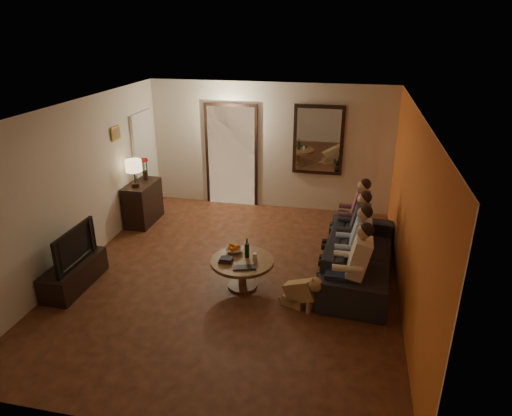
% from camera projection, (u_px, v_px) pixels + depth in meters
% --- Properties ---
extents(floor, '(5.00, 6.00, 0.01)m').
position_uv_depth(floor, '(233.00, 275.00, 7.16)').
color(floor, '#422412').
rests_on(floor, ground).
extents(ceiling, '(5.00, 6.00, 0.01)m').
position_uv_depth(ceiling, '(230.00, 109.00, 6.17)').
color(ceiling, white).
rests_on(ceiling, back_wall).
extents(back_wall, '(5.00, 0.02, 2.60)m').
position_uv_depth(back_wall, '(269.00, 147.00, 9.37)').
color(back_wall, beige).
rests_on(back_wall, floor).
extents(front_wall, '(5.00, 0.02, 2.60)m').
position_uv_depth(front_wall, '(143.00, 320.00, 3.95)').
color(front_wall, beige).
rests_on(front_wall, floor).
extents(left_wall, '(0.02, 6.00, 2.60)m').
position_uv_depth(left_wall, '(78.00, 186.00, 7.15)').
color(left_wall, beige).
rests_on(left_wall, floor).
extents(right_wall, '(0.02, 6.00, 2.60)m').
position_uv_depth(right_wall, '(410.00, 212.00, 6.18)').
color(right_wall, beige).
rests_on(right_wall, floor).
extents(orange_accent, '(0.01, 6.00, 2.60)m').
position_uv_depth(orange_accent, '(409.00, 212.00, 6.18)').
color(orange_accent, orange).
rests_on(orange_accent, right_wall).
extents(kitchen_doorway, '(1.00, 0.06, 2.10)m').
position_uv_depth(kitchen_doorway, '(232.00, 156.00, 9.61)').
color(kitchen_doorway, '#FFE0A5').
rests_on(kitchen_doorway, floor).
extents(door_trim, '(1.12, 0.04, 2.22)m').
position_uv_depth(door_trim, '(231.00, 157.00, 9.60)').
color(door_trim, black).
rests_on(door_trim, floor).
extents(fridge_glimpse, '(0.45, 0.03, 1.70)m').
position_uv_depth(fridge_glimpse, '(243.00, 164.00, 9.62)').
color(fridge_glimpse, silver).
rests_on(fridge_glimpse, floor).
extents(mirror_frame, '(1.00, 0.05, 1.40)m').
position_uv_depth(mirror_frame, '(318.00, 140.00, 9.07)').
color(mirror_frame, black).
rests_on(mirror_frame, back_wall).
extents(mirror_glass, '(0.86, 0.02, 1.26)m').
position_uv_depth(mirror_glass, '(318.00, 140.00, 9.04)').
color(mirror_glass, white).
rests_on(mirror_glass, back_wall).
extents(white_door, '(0.06, 0.85, 2.04)m').
position_uv_depth(white_door, '(145.00, 162.00, 9.32)').
color(white_door, white).
rests_on(white_door, floor).
extents(framed_art, '(0.03, 0.28, 0.24)m').
position_uv_depth(framed_art, '(116.00, 133.00, 8.10)').
color(framed_art, '#B28C33').
rests_on(framed_art, left_wall).
extents(art_canvas, '(0.01, 0.22, 0.18)m').
position_uv_depth(art_canvas, '(116.00, 133.00, 8.10)').
color(art_canvas, brown).
rests_on(art_canvas, left_wall).
extents(dresser, '(0.45, 0.91, 0.81)m').
position_uv_depth(dresser, '(143.00, 203.00, 8.91)').
color(dresser, black).
rests_on(dresser, floor).
extents(table_lamp, '(0.30, 0.30, 0.54)m').
position_uv_depth(table_lamp, '(134.00, 173.00, 8.46)').
color(table_lamp, beige).
rests_on(table_lamp, dresser).
extents(flower_vase, '(0.14, 0.14, 0.44)m').
position_uv_depth(flower_vase, '(145.00, 169.00, 8.87)').
color(flower_vase, red).
rests_on(flower_vase, dresser).
extents(tv_stand, '(0.45, 1.16, 0.39)m').
position_uv_depth(tv_stand, '(74.00, 274.00, 6.81)').
color(tv_stand, black).
rests_on(tv_stand, floor).
extents(tv, '(0.98, 0.13, 0.56)m').
position_uv_depth(tv, '(69.00, 246.00, 6.63)').
color(tv, black).
rests_on(tv, tv_stand).
extents(sofa, '(2.50, 1.15, 0.71)m').
position_uv_depth(sofa, '(359.00, 256.00, 7.02)').
color(sofa, black).
rests_on(sofa, floor).
extents(person_a, '(0.60, 0.40, 1.20)m').
position_uv_depth(person_a, '(353.00, 270.00, 6.13)').
color(person_a, tan).
rests_on(person_a, sofa).
extents(person_b, '(0.60, 0.40, 1.20)m').
position_uv_depth(person_b, '(354.00, 250.00, 6.67)').
color(person_b, tan).
rests_on(person_b, sofa).
extents(person_c, '(0.60, 0.40, 1.20)m').
position_uv_depth(person_c, '(354.00, 232.00, 7.21)').
color(person_c, tan).
rests_on(person_c, sofa).
extents(person_d, '(0.60, 0.40, 1.20)m').
position_uv_depth(person_d, '(355.00, 218.00, 7.76)').
color(person_d, tan).
rests_on(person_d, sofa).
extents(dog, '(0.61, 0.43, 0.56)m').
position_uv_depth(dog, '(301.00, 290.00, 6.26)').
color(dog, '#AE8450').
rests_on(dog, floor).
extents(coffee_table, '(1.10, 1.10, 0.45)m').
position_uv_depth(coffee_table, '(242.00, 273.00, 6.78)').
color(coffee_table, brown).
rests_on(coffee_table, floor).
extents(bowl, '(0.26, 0.26, 0.06)m').
position_uv_depth(bowl, '(234.00, 250.00, 6.92)').
color(bowl, white).
rests_on(bowl, coffee_table).
extents(oranges, '(0.20, 0.20, 0.08)m').
position_uv_depth(oranges, '(234.00, 246.00, 6.89)').
color(oranges, '#D75C12').
rests_on(oranges, bowl).
extents(wine_bottle, '(0.07, 0.07, 0.31)m').
position_uv_depth(wine_bottle, '(247.00, 248.00, 6.72)').
color(wine_bottle, black).
rests_on(wine_bottle, coffee_table).
extents(wine_glass, '(0.06, 0.06, 0.10)m').
position_uv_depth(wine_glass, '(255.00, 256.00, 6.69)').
color(wine_glass, silver).
rests_on(wine_glass, coffee_table).
extents(book_stack, '(0.20, 0.15, 0.07)m').
position_uv_depth(book_stack, '(226.00, 259.00, 6.63)').
color(book_stack, black).
rests_on(book_stack, coffee_table).
extents(laptop, '(0.37, 0.29, 0.03)m').
position_uv_depth(laptop, '(244.00, 269.00, 6.42)').
color(laptop, black).
rests_on(laptop, coffee_table).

